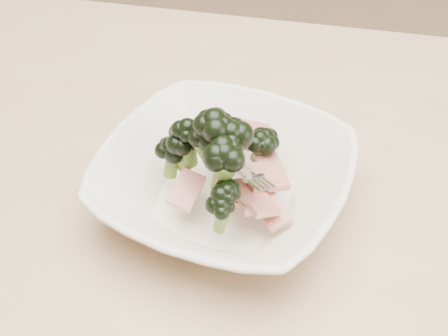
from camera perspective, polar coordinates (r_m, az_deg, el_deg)
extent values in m
cube|color=tan|center=(0.66, 3.18, -5.80)|extent=(1.20, 0.80, 0.04)
cylinder|color=tan|center=(1.31, -19.26, -1.33)|extent=(0.06, 0.06, 0.71)
imported|color=beige|center=(0.64, 0.00, -1.26)|extent=(0.30, 0.30, 0.06)
cylinder|color=#4C6822|center=(0.64, -3.27, 1.57)|extent=(0.02, 0.02, 0.04)
ellipsoid|color=black|center=(0.62, -3.36, 3.23)|extent=(0.04, 0.04, 0.03)
cylinder|color=#4C6822|center=(0.62, -3.27, 1.84)|extent=(0.02, 0.02, 0.04)
ellipsoid|color=black|center=(0.60, -3.37, 3.70)|extent=(0.03, 0.03, 0.03)
cylinder|color=#4C6822|center=(0.58, 0.02, -0.83)|extent=(0.02, 0.03, 0.05)
ellipsoid|color=black|center=(0.56, 0.02, 1.33)|extent=(0.04, 0.04, 0.03)
cylinder|color=#4C6822|center=(0.59, 0.64, 1.28)|extent=(0.02, 0.03, 0.05)
ellipsoid|color=black|center=(0.57, 0.66, 3.29)|extent=(0.04, 0.04, 0.03)
cylinder|color=#4C6822|center=(0.58, -0.25, -4.71)|extent=(0.02, 0.01, 0.03)
ellipsoid|color=black|center=(0.57, -0.26, -3.37)|extent=(0.03, 0.03, 0.02)
cylinder|color=#4C6822|center=(0.59, 0.28, -3.54)|extent=(0.02, 0.01, 0.03)
ellipsoid|color=black|center=(0.57, 0.28, -2.09)|extent=(0.03, 0.03, 0.02)
cylinder|color=#4C6822|center=(0.60, 1.00, 1.69)|extent=(0.02, 0.02, 0.03)
ellipsoid|color=black|center=(0.59, 1.02, 3.17)|extent=(0.03, 0.03, 0.03)
cylinder|color=#4C6822|center=(0.65, 3.25, 1.50)|extent=(0.02, 0.02, 0.03)
ellipsoid|color=black|center=(0.63, 3.32, 2.70)|extent=(0.03, 0.03, 0.02)
cylinder|color=#4C6822|center=(0.63, -3.73, 1.14)|extent=(0.02, 0.02, 0.04)
ellipsoid|color=black|center=(0.62, -3.83, 2.83)|extent=(0.04, 0.04, 0.03)
cylinder|color=#4C6822|center=(0.64, -4.77, 0.51)|extent=(0.02, 0.02, 0.04)
ellipsoid|color=black|center=(0.63, -4.88, 1.96)|extent=(0.04, 0.04, 0.03)
cylinder|color=#4C6822|center=(0.65, 3.68, 1.39)|extent=(0.02, 0.02, 0.04)
ellipsoid|color=black|center=(0.64, 3.76, 2.79)|extent=(0.04, 0.04, 0.03)
cylinder|color=#4C6822|center=(0.63, -0.77, 2.73)|extent=(0.02, 0.02, 0.04)
ellipsoid|color=black|center=(0.61, -0.79, 4.39)|extent=(0.03, 0.03, 0.03)
cylinder|color=#4C6822|center=(0.60, -1.69, 1.45)|extent=(0.02, 0.02, 0.04)
ellipsoid|color=black|center=(0.59, -1.74, 3.19)|extent=(0.04, 0.04, 0.03)
cylinder|color=#4C6822|center=(0.67, -0.33, 2.54)|extent=(0.02, 0.02, 0.03)
ellipsoid|color=black|center=(0.66, -0.34, 3.71)|extent=(0.03, 0.03, 0.02)
cylinder|color=#4C6822|center=(0.59, -0.89, 2.08)|extent=(0.03, 0.02, 0.05)
ellipsoid|color=black|center=(0.57, -0.92, 4.36)|extent=(0.04, 0.04, 0.03)
cylinder|color=#4C6822|center=(0.65, -1.86, 2.25)|extent=(0.02, 0.02, 0.03)
ellipsoid|color=black|center=(0.64, -1.90, 3.68)|extent=(0.03, 0.03, 0.03)
cylinder|color=#4C6822|center=(0.59, -0.16, -0.42)|extent=(0.03, 0.02, 0.06)
ellipsoid|color=black|center=(0.57, -0.16, 1.96)|extent=(0.04, 0.04, 0.03)
cube|color=maroon|center=(0.60, 2.79, -2.67)|extent=(0.06, 0.06, 0.02)
cube|color=maroon|center=(0.66, 2.07, 3.06)|extent=(0.05, 0.05, 0.03)
cube|color=maroon|center=(0.62, 2.10, -2.70)|extent=(0.04, 0.03, 0.02)
cube|color=maroon|center=(0.63, 4.38, -0.29)|extent=(0.04, 0.06, 0.01)
cube|color=maroon|center=(0.61, 2.37, -2.94)|extent=(0.04, 0.05, 0.02)
cube|color=maroon|center=(0.61, -3.45, -2.03)|extent=(0.03, 0.04, 0.02)
cube|color=maroon|center=(0.62, 3.18, -0.78)|extent=(0.04, 0.05, 0.01)
cube|color=maroon|center=(0.61, 4.10, -3.43)|extent=(0.05, 0.06, 0.02)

